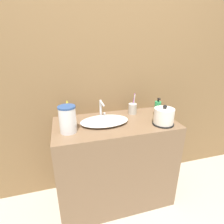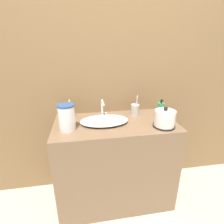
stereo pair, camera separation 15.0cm
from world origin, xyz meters
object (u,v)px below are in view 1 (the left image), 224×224
water_pitcher (68,119)px  faucet (102,108)px  electric_kettle (164,117)px  lotion_bottle (157,108)px  toothbrush_cup (133,108)px  shampoo_bottle (68,112)px

water_pitcher → faucet: bearing=33.2°
electric_kettle → lotion_bottle: 0.21m
faucet → toothbrush_cup: bearing=4.6°
faucet → electric_kettle: bearing=-30.4°
water_pitcher → lotion_bottle: bearing=8.6°
electric_kettle → water_pitcher: (-0.79, 0.08, 0.04)m
faucet → lotion_bottle: size_ratio=0.98×
toothbrush_cup → lotion_bottle: toothbrush_cup is taller
faucet → water_pitcher: size_ratio=0.79×
lotion_bottle → toothbrush_cup: bearing=155.0°
toothbrush_cup → water_pitcher: bearing=-160.0°
faucet → electric_kettle: electric_kettle is taller
electric_kettle → toothbrush_cup: size_ratio=0.88×
faucet → electric_kettle: size_ratio=0.92×
lotion_bottle → shampoo_bottle: (-0.84, 0.12, 0.00)m
toothbrush_cup → water_pitcher: 0.67m
electric_kettle → water_pitcher: size_ratio=0.86×
shampoo_bottle → water_pitcher: (-0.01, -0.25, 0.03)m
water_pitcher → toothbrush_cup: bearing=20.0°
faucet → shampoo_bottle: (-0.30, 0.05, -0.02)m
toothbrush_cup → shampoo_bottle: 0.62m
toothbrush_cup → lotion_bottle: (0.22, -0.10, 0.02)m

